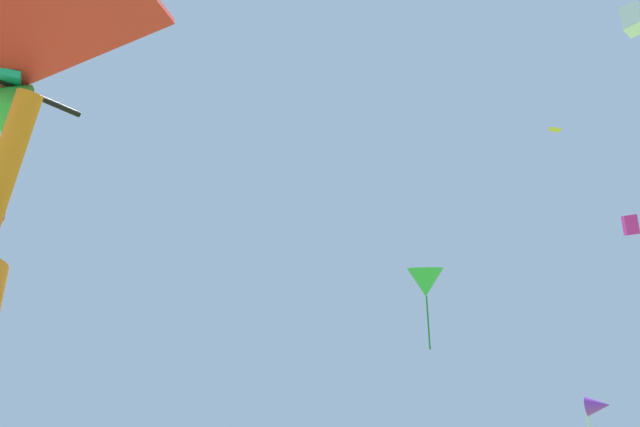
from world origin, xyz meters
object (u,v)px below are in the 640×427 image
at_px(distant_kite_yellow_mid_left, 555,129).
at_px(marker_flag, 598,416).
at_px(distant_kite_white_low_left, 634,19).
at_px(distant_kite_magenta_high_left, 630,225).
at_px(distant_kite_green_high_right, 426,282).

height_order(distant_kite_yellow_mid_left, marker_flag, distant_kite_yellow_mid_left).
relative_size(distant_kite_white_low_left, distant_kite_yellow_mid_left, 1.76).
xyz_separation_m(distant_kite_white_low_left, marker_flag, (-1.29, -17.40, -18.28)).
bearing_deg(distant_kite_magenta_high_left, marker_flag, -87.52).
distance_m(distant_kite_white_low_left, distant_kite_green_high_right, 16.20).
bearing_deg(marker_flag, distant_kite_yellow_mid_left, 98.76).
xyz_separation_m(distant_kite_magenta_high_left, marker_flag, (1.08, -24.89, -11.75)).
height_order(distant_kite_magenta_high_left, distant_kite_green_high_right, distant_kite_magenta_high_left).
relative_size(distant_kite_green_high_right, marker_flag, 1.59).
bearing_deg(distant_kite_green_high_right, marker_flag, -58.74).
relative_size(distant_kite_white_low_left, distant_kite_green_high_right, 0.45).
bearing_deg(distant_kite_yellow_mid_left, distant_kite_white_low_left, -52.48).
distance_m(distant_kite_green_high_right, marker_flag, 13.79).
bearing_deg(distant_kite_white_low_left, marker_flag, -94.25).
distance_m(distant_kite_white_low_left, marker_flag, 25.27).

